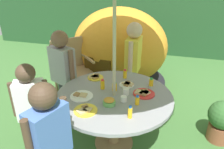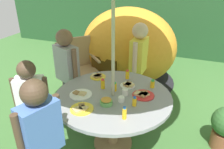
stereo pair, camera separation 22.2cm
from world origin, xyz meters
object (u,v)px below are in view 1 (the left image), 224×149
child_in_yellow_shirt (133,55)px  juice_bottle_far_left (102,84)px  plate_near_left (81,96)px  cup_far (126,92)px  child_in_blue_shirt (49,133)px  garden_table (114,104)px  potted_plant (222,120)px  plate_front_edge (85,110)px  juice_bottle_mid_right (137,100)px  plate_back_edge (127,84)px  child_in_grey_shirt (62,65)px  wooden_chair (71,66)px  cup_near (124,99)px  plate_center_back (144,93)px  juice_bottle_mid_left (130,112)px  juice_bottle_near_right (125,74)px  child_in_white_shirt (31,100)px  juice_bottle_far_right (151,82)px  snack_bowl (110,102)px  juice_bottle_spot_a (115,87)px  dome_tent (120,46)px  plate_center_front (95,77)px

child_in_yellow_shirt → juice_bottle_far_left: bearing=-11.3°
plate_near_left → cup_far: 0.51m
child_in_blue_shirt → garden_table: bearing=0.0°
child_in_blue_shirt → juice_bottle_far_left: child_in_blue_shirt is taller
potted_plant → plate_front_edge: 1.74m
juice_bottle_mid_right → cup_far: juice_bottle_mid_right is taller
cup_far → plate_near_left: bearing=-159.1°
plate_back_edge → child_in_blue_shirt: bearing=-109.9°
child_in_grey_shirt → plate_back_edge: bearing=17.9°
wooden_chair → cup_near: (1.10, -1.02, 0.17)m
plate_center_back → juice_bottle_far_left: (-0.49, -0.00, 0.05)m
plate_back_edge → juice_bottle_mid_left: 0.66m
child_in_grey_shirt → juice_bottle_near_right: (0.84, 0.10, -0.07)m
garden_table → child_in_white_shirt: size_ratio=1.15×
garden_table → potted_plant: garden_table is taller
child_in_grey_shirt → cup_far: (0.94, -0.31, -0.09)m
potted_plant → juice_bottle_far_right: 1.01m
child_in_white_shirt → juice_bottle_mid_left: bearing=-24.2°
child_in_grey_shirt → juice_bottle_mid_left: 1.30m
juice_bottle_mid_right → cup_far: bearing=132.5°
plate_front_edge → snack_bowl: bearing=41.1°
juice_bottle_spot_a → cup_far: 0.16m
child_in_grey_shirt → juice_bottle_mid_right: (1.10, -0.48, -0.08)m
child_in_yellow_shirt → plate_back_edge: (0.05, -0.70, -0.13)m
garden_table → juice_bottle_near_right: bearing=86.8°
juice_bottle_far_right → dome_tent: bearing=117.2°
plate_center_back → plate_back_edge: bearing=144.9°
wooden_chair → plate_center_back: 1.53m
plate_center_back → child_in_white_shirt: bearing=-156.6°
potted_plant → juice_bottle_far_left: 1.56m
juice_bottle_far_left → juice_bottle_spot_a: (0.15, -0.00, -0.01)m
plate_near_left → juice_bottle_spot_a: juice_bottle_spot_a is taller
child_in_white_shirt → plate_center_front: 0.88m
juice_bottle_far_right → juice_bottle_mid_left: bearing=-100.1°
cup_near → dome_tent: bearing=104.8°
juice_bottle_near_right → cup_near: size_ratio=1.82×
juice_bottle_far_right → plate_center_back: bearing=-104.6°
child_in_grey_shirt → plate_back_edge: 0.92m
wooden_chair → plate_center_front: bearing=-89.1°
child_in_blue_shirt → plate_near_left: (-0.03, 0.74, -0.09)m
dome_tent → child_in_yellow_shirt: dome_tent is taller
child_in_white_shirt → juice_bottle_mid_left: (1.08, 0.02, 0.03)m
plate_near_left → plate_front_edge: bearing=-60.1°
child_in_white_shirt → dome_tent: bearing=52.9°
plate_front_edge → plate_back_edge: 0.71m
cup_near → plate_front_edge: bearing=-139.3°
garden_table → plate_center_front: bearing=134.7°
plate_front_edge → plate_back_edge: bearing=65.6°
dome_tent → plate_near_left: dome_tent is taller
plate_back_edge → cup_near: size_ratio=2.68×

